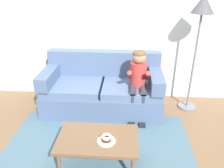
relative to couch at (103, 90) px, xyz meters
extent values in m
plane|color=brown|center=(0.05, -0.85, -0.34)|extent=(10.00, 10.00, 0.00)
cube|color=silver|center=(0.05, 0.55, 1.06)|extent=(8.00, 0.10, 2.80)
cube|color=#476675|center=(0.05, -1.10, -0.34)|extent=(2.50, 1.75, 0.01)
cube|color=slate|center=(0.00, -0.05, -0.15)|extent=(1.93, 0.90, 0.38)
cube|color=slate|center=(-0.48, -0.10, 0.10)|extent=(0.93, 0.74, 0.12)
cube|color=slate|center=(0.48, -0.10, 0.10)|extent=(0.93, 0.74, 0.12)
cube|color=slate|center=(0.00, 0.30, 0.38)|extent=(1.93, 0.20, 0.44)
cube|color=slate|center=(-0.87, -0.05, 0.27)|extent=(0.20, 0.90, 0.22)
cube|color=slate|center=(0.87, -0.05, 0.27)|extent=(0.20, 0.90, 0.22)
cube|color=brown|center=(0.09, -1.31, 0.02)|extent=(0.95, 0.59, 0.04)
cylinder|color=brown|center=(-0.33, -1.55, -0.17)|extent=(0.04, 0.04, 0.34)
cylinder|color=brown|center=(-0.33, -1.08, -0.17)|extent=(0.04, 0.04, 0.34)
cylinder|color=brown|center=(0.50, -1.08, -0.17)|extent=(0.04, 0.04, 0.34)
cylinder|color=#AD3833|center=(0.58, -0.13, 0.36)|extent=(0.26, 0.26, 0.40)
sphere|color=tan|center=(0.58, -0.15, 0.65)|extent=(0.21, 0.21, 0.21)
ellipsoid|color=brown|center=(0.58, -0.15, 0.70)|extent=(0.20, 0.20, 0.12)
cylinder|color=#333847|center=(0.50, -0.28, 0.17)|extent=(0.11, 0.30, 0.11)
cylinder|color=#333847|center=(0.50, -0.43, -0.06)|extent=(0.09, 0.09, 0.44)
cube|color=black|center=(0.50, -0.48, -0.31)|extent=(0.10, 0.20, 0.06)
cylinder|color=#AD3833|center=(0.44, -0.23, 0.39)|extent=(0.07, 0.29, 0.23)
cylinder|color=#333847|center=(0.66, -0.28, 0.17)|extent=(0.11, 0.30, 0.11)
cylinder|color=#333847|center=(0.66, -0.43, -0.06)|extent=(0.09, 0.09, 0.44)
cube|color=black|center=(0.66, -0.48, -0.31)|extent=(0.10, 0.20, 0.06)
cylinder|color=#AD3833|center=(0.72, -0.23, 0.39)|extent=(0.07, 0.29, 0.23)
cylinder|color=white|center=(0.19, -1.37, 0.05)|extent=(0.21, 0.21, 0.01)
torus|color=#422619|center=(0.19, -1.37, 0.07)|extent=(0.16, 0.16, 0.04)
torus|color=beige|center=(0.19, -1.37, 0.11)|extent=(0.16, 0.16, 0.04)
cube|color=blue|center=(-0.42, -0.85, -0.32)|extent=(0.16, 0.09, 0.05)
cylinder|color=blue|center=(-0.50, -0.85, -0.32)|extent=(0.06, 0.06, 0.05)
cylinder|color=blue|center=(-0.33, -0.85, -0.32)|extent=(0.06, 0.06, 0.05)
cylinder|color=slate|center=(1.47, 0.12, -0.33)|extent=(0.30, 0.30, 0.03)
cylinder|color=slate|center=(1.47, 0.12, 0.50)|extent=(0.04, 0.04, 1.62)
cone|color=#4C4C51|center=(1.47, 0.12, 1.39)|extent=(0.34, 0.34, 0.26)
camera|label=1|loc=(0.41, -3.44, 1.76)|focal=36.65mm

